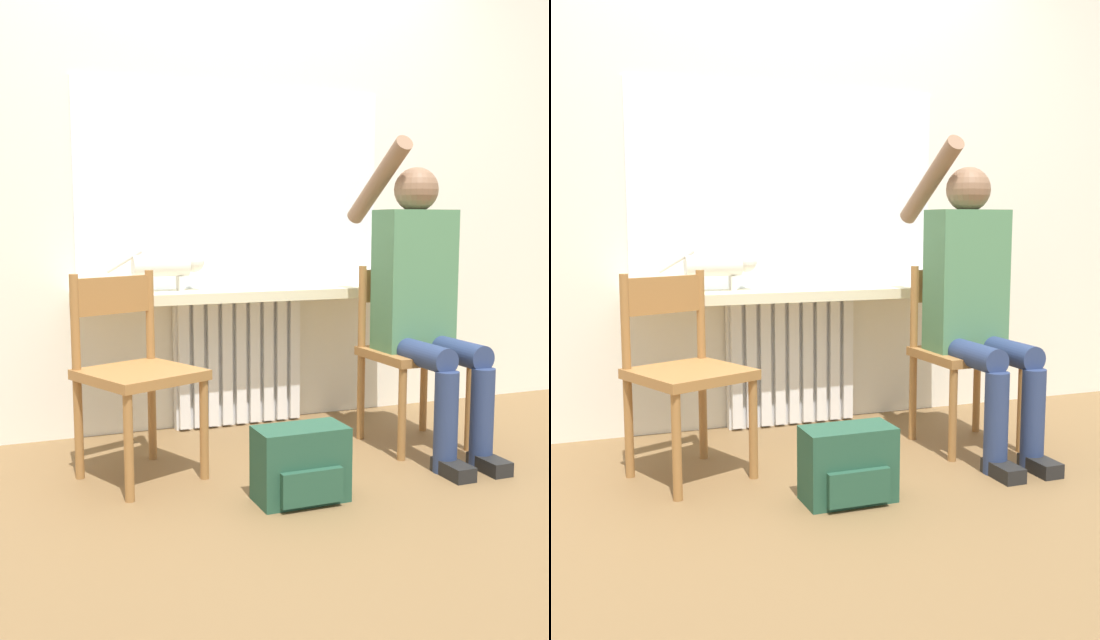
{
  "view_description": "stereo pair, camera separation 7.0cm",
  "coord_description": "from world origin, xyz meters",
  "views": [
    {
      "loc": [
        -1.22,
        -2.41,
        1.03
      ],
      "look_at": [
        0.0,
        0.66,
        0.6
      ],
      "focal_mm": 42.0,
      "sensor_mm": 36.0,
      "label": 1
    },
    {
      "loc": [
        -1.16,
        -2.44,
        1.03
      ],
      "look_at": [
        0.0,
        0.66,
        0.6
      ],
      "focal_mm": 42.0,
      "sensor_mm": 36.0,
      "label": 2
    }
  ],
  "objects": [
    {
      "name": "cat",
      "position": [
        -0.37,
        1.08,
        0.83
      ],
      "size": [
        0.47,
        0.1,
        0.21
      ],
      "color": "silver",
      "rests_on": "windowsill"
    },
    {
      "name": "ground_plane",
      "position": [
        0.0,
        0.0,
        0.0
      ],
      "size": [
        12.0,
        12.0,
        0.0
      ],
      "primitive_type": "plane",
      "color": "brown"
    },
    {
      "name": "chair_left",
      "position": [
        -0.65,
        0.54,
        0.44
      ],
      "size": [
        0.53,
        0.53,
        0.83
      ],
      "rotation": [
        0.0,
        0.0,
        0.4
      ],
      "color": "#9E6B38",
      "rests_on": "ground_plane"
    },
    {
      "name": "chair_right",
      "position": [
        0.64,
        0.54,
        0.44
      ],
      "size": [
        0.42,
        0.42,
        0.83
      ],
      "rotation": [
        0.0,
        0.0,
        0.03
      ],
      "color": "#9E6B38",
      "rests_on": "ground_plane"
    },
    {
      "name": "backpack",
      "position": [
        -0.14,
        0.04,
        0.14
      ],
      "size": [
        0.34,
        0.21,
        0.28
      ],
      "color": "#234C38",
      "rests_on": "ground_plane"
    },
    {
      "name": "window_glass",
      "position": [
        0.0,
        1.2,
        1.2
      ],
      "size": [
        1.58,
        0.01,
        0.99
      ],
      "color": "white",
      "rests_on": "windowsill"
    },
    {
      "name": "wall_with_window",
      "position": [
        0.0,
        1.23,
        1.35
      ],
      "size": [
        7.0,
        0.06,
        2.7
      ],
      "color": "white",
      "rests_on": "ground_plane"
    },
    {
      "name": "windowsill",
      "position": [
        0.0,
        1.05,
        0.68
      ],
      "size": [
        1.65,
        0.3,
        0.05
      ],
      "color": "beige",
      "rests_on": "radiator"
    },
    {
      "name": "person",
      "position": [
        0.64,
        0.45,
        0.71
      ],
      "size": [
        0.36,
        0.95,
        1.41
      ],
      "color": "navy",
      "rests_on": "ground_plane"
    },
    {
      "name": "radiator",
      "position": [
        0.0,
        1.15,
        0.33
      ],
      "size": [
        0.67,
        0.08,
        0.66
      ],
      "color": "white",
      "rests_on": "ground_plane"
    }
  ]
}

